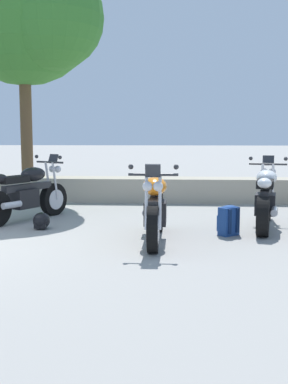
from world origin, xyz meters
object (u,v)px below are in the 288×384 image
motorcycle_orange_centre (155,208)px  leafy_tree_mid_left (29,9)px  motorcycle_white_far_right (266,199)px  motorcycle_black_near_left (27,194)px  rider_helmet (41,221)px  rider_backpack (228,220)px

motorcycle_orange_centre → leafy_tree_mid_left: bearing=125.4°
motorcycle_orange_centre → motorcycle_white_far_right: bearing=32.5°
motorcycle_black_near_left → rider_helmet: motorcycle_black_near_left is taller
motorcycle_orange_centre → rider_helmet: size_ratio=7.36×
rider_helmet → leafy_tree_mid_left: (-1.17, 3.56, 4.25)m
motorcycle_white_far_right → rider_backpack: 0.98m
rider_helmet → motorcycle_white_far_right: bearing=5.9°
motorcycle_orange_centre → rider_backpack: size_ratio=4.38×
leafy_tree_mid_left → motorcycle_black_near_left: bearing=-76.0°
motorcycle_orange_centre → leafy_tree_mid_left: leafy_tree_mid_left is taller
motorcycle_black_near_left → leafy_tree_mid_left: (-0.69, 2.76, 3.90)m
rider_helmet → leafy_tree_mid_left: bearing=108.2°
motorcycle_orange_centre → rider_helmet: (-1.90, 0.76, -0.35)m
rider_helmet → motorcycle_orange_centre: bearing=-21.8°
motorcycle_white_far_right → rider_helmet: 3.75m
motorcycle_black_near_left → motorcycle_white_far_right: 4.21m
motorcycle_black_near_left → motorcycle_white_far_right: same height
motorcycle_white_far_right → motorcycle_black_near_left: bearing=174.5°
motorcycle_orange_centre → motorcycle_black_near_left: bearing=146.9°
motorcycle_black_near_left → rider_helmet: bearing=-58.9°
motorcycle_black_near_left → leafy_tree_mid_left: 4.83m
motorcycle_orange_centre → leafy_tree_mid_left: 6.58m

